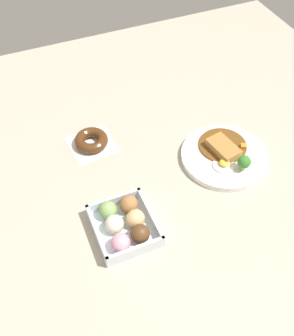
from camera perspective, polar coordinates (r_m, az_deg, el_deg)
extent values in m
plane|color=#B2A893|center=(1.14, 3.90, -0.98)|extent=(1.60, 1.60, 0.00)
cylinder|color=white|center=(1.20, 10.95, 1.65)|extent=(0.25, 0.25, 0.02)
cylinder|color=brown|center=(1.21, 10.81, 3.22)|extent=(0.14, 0.14, 0.01)
cube|color=#A87538|center=(1.18, 10.91, 2.84)|extent=(0.11, 0.08, 0.02)
cylinder|color=white|center=(1.16, 10.99, 0.42)|extent=(0.07, 0.07, 0.00)
ellipsoid|color=yellow|center=(1.15, 11.07, 0.77)|extent=(0.03, 0.03, 0.02)
cylinder|color=#8CB766|center=(1.16, 13.60, 0.14)|extent=(0.01, 0.01, 0.02)
sphere|color=#387A2D|center=(1.14, 13.79, 0.87)|extent=(0.04, 0.04, 0.04)
cube|color=orange|center=(1.21, 13.66, 2.98)|extent=(0.02, 0.02, 0.02)
cube|color=silver|center=(1.03, -3.25, -8.72)|extent=(0.17, 0.15, 0.01)
cube|color=silver|center=(0.97, -1.62, -11.75)|extent=(0.01, 0.15, 0.03)
cube|color=silver|center=(1.06, -4.82, -4.70)|extent=(0.01, 0.15, 0.03)
cube|color=silver|center=(1.03, 0.48, -6.80)|extent=(0.17, 0.01, 0.03)
cube|color=silver|center=(1.00, -7.19, -9.36)|extent=(0.17, 0.01, 0.03)
sphere|color=brown|center=(0.99, -1.00, -9.42)|extent=(0.05, 0.05, 0.05)
sphere|color=#DBB77A|center=(1.01, -1.66, -7.28)|extent=(0.05, 0.05, 0.05)
sphere|color=#9E6B3D|center=(1.04, -2.65, -5.19)|extent=(0.05, 0.05, 0.05)
sphere|color=pink|center=(0.97, -3.83, -10.67)|extent=(0.05, 0.05, 0.05)
sphere|color=#EFE5C6|center=(1.00, -4.71, -8.05)|extent=(0.05, 0.05, 0.05)
sphere|color=#84A860|center=(1.03, -5.64, -6.02)|extent=(0.05, 0.05, 0.05)
cube|color=white|center=(1.23, -7.93, 3.41)|extent=(0.14, 0.14, 0.00)
torus|color=#4C2B14|center=(1.22, -8.01, 3.96)|extent=(0.10, 0.10, 0.03)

